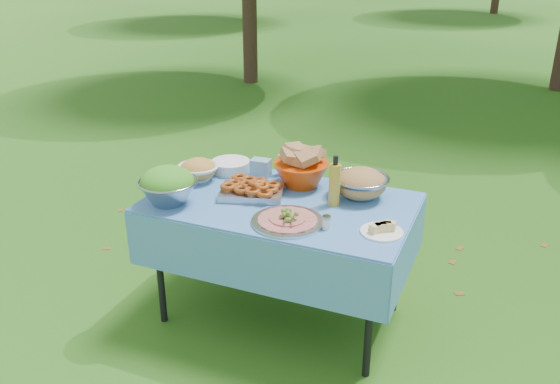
# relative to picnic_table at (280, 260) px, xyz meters

# --- Properties ---
(ground) EXTENTS (80.00, 80.00, 0.00)m
(ground) POSITION_rel_picnic_table_xyz_m (0.00, 0.00, -0.38)
(ground) COLOR #113309
(ground) RESTS_ON ground
(picnic_table) EXTENTS (1.46, 0.86, 0.76)m
(picnic_table) POSITION_rel_picnic_table_xyz_m (0.00, 0.00, 0.00)
(picnic_table) COLOR #84BFFF
(picnic_table) RESTS_ON ground
(salad_bowl) EXTENTS (0.40, 0.40, 0.21)m
(salad_bowl) POSITION_rel_picnic_table_xyz_m (-0.56, -0.26, 0.49)
(salad_bowl) COLOR #979A9F
(salad_bowl) RESTS_ON picnic_table
(pasta_bowl_white) EXTENTS (0.24, 0.24, 0.13)m
(pasta_bowl_white) POSITION_rel_picnic_table_xyz_m (-0.58, 0.10, 0.45)
(pasta_bowl_white) COLOR white
(pasta_bowl_white) RESTS_ON picnic_table
(plate_stack) EXTENTS (0.31, 0.31, 0.07)m
(plate_stack) POSITION_rel_picnic_table_xyz_m (-0.46, 0.30, 0.41)
(plate_stack) COLOR white
(plate_stack) RESTS_ON picnic_table
(wipes_box) EXTENTS (0.12, 0.09, 0.11)m
(wipes_box) POSITION_rel_picnic_table_xyz_m (-0.26, 0.30, 0.43)
(wipes_box) COLOR #7FA9C6
(wipes_box) RESTS_ON picnic_table
(sanitizer_bottle) EXTENTS (0.07, 0.07, 0.16)m
(sanitizer_bottle) POSITION_rel_picnic_table_xyz_m (-0.14, 0.37, 0.46)
(sanitizer_bottle) COLOR pink
(sanitizer_bottle) RESTS_ON picnic_table
(bread_bowl) EXTENTS (0.40, 0.40, 0.22)m
(bread_bowl) POSITION_rel_picnic_table_xyz_m (0.02, 0.26, 0.49)
(bread_bowl) COLOR #D03B07
(bread_bowl) RESTS_ON picnic_table
(pasta_bowl_steel) EXTENTS (0.36, 0.36, 0.17)m
(pasta_bowl_steel) POSITION_rel_picnic_table_xyz_m (0.39, 0.23, 0.46)
(pasta_bowl_steel) COLOR #979A9F
(pasta_bowl_steel) RESTS_ON picnic_table
(fried_tray) EXTENTS (0.41, 0.34, 0.08)m
(fried_tray) POSITION_rel_picnic_table_xyz_m (-0.18, 0.01, 0.42)
(fried_tray) COLOR #A9A8AD
(fried_tray) RESTS_ON picnic_table
(charcuterie_platter) EXTENTS (0.50, 0.50, 0.09)m
(charcuterie_platter) POSITION_rel_picnic_table_xyz_m (0.14, -0.23, 0.42)
(charcuterie_platter) COLOR silver
(charcuterie_platter) RESTS_ON picnic_table
(oil_bottle) EXTENTS (0.08, 0.08, 0.28)m
(oil_bottle) POSITION_rel_picnic_table_xyz_m (0.29, 0.07, 0.52)
(oil_bottle) COLOR gold
(oil_bottle) RESTS_ON picnic_table
(cheese_plate) EXTENTS (0.27, 0.27, 0.06)m
(cheese_plate) POSITION_rel_picnic_table_xyz_m (0.61, -0.16, 0.41)
(cheese_plate) COLOR white
(cheese_plate) RESTS_ON picnic_table
(shaker) EXTENTS (0.06, 0.06, 0.07)m
(shaker) POSITION_rel_picnic_table_xyz_m (0.34, -0.22, 0.42)
(shaker) COLOR white
(shaker) RESTS_ON picnic_table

